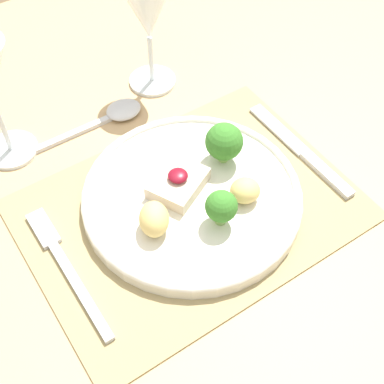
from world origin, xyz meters
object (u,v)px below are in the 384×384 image
at_px(dinner_plate, 194,193).
at_px(wine_glass_near, 148,15).
at_px(spoon, 113,115).
at_px(fork, 63,262).
at_px(knife, 306,155).

relative_size(dinner_plate, wine_glass_near, 1.63).
height_order(dinner_plate, wine_glass_near, wine_glass_near).
xyz_separation_m(spoon, wine_glass_near, (0.09, 0.04, 0.12)).
height_order(fork, spoon, spoon).
relative_size(fork, spoon, 1.08).
bearing_deg(dinner_plate, spoon, 93.54).
bearing_deg(dinner_plate, wine_glass_near, 71.47).
height_order(fork, wine_glass_near, wine_glass_near).
bearing_deg(fork, wine_glass_near, 39.75).
bearing_deg(spoon, wine_glass_near, 26.75).
relative_size(dinner_plate, spoon, 1.51).
bearing_deg(dinner_plate, fork, 177.43).
relative_size(dinner_plate, fork, 1.39).
distance_m(dinner_plate, spoon, 0.21).
height_order(knife, spoon, spoon).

